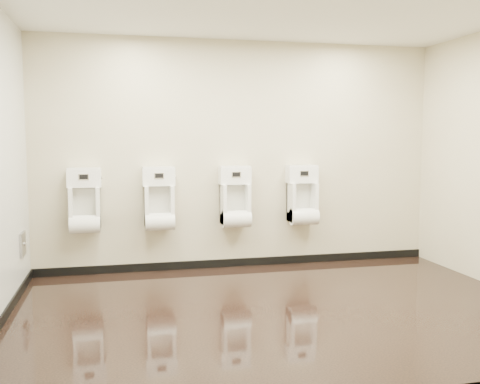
% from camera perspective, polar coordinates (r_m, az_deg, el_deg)
% --- Properties ---
extents(ground, '(5.00, 3.50, 0.00)m').
position_cam_1_polar(ground, '(5.20, 4.44, -12.33)').
color(ground, black).
rests_on(ground, ground).
extents(ceiling, '(5.00, 3.50, 0.00)m').
position_cam_1_polar(ceiling, '(5.08, 4.70, 19.26)').
color(ceiling, silver).
extents(back_wall, '(5.00, 0.02, 2.80)m').
position_cam_1_polar(back_wall, '(6.64, 0.03, 3.93)').
color(back_wall, beige).
rests_on(back_wall, ground).
extents(front_wall, '(5.00, 0.02, 2.80)m').
position_cam_1_polar(front_wall, '(3.32, 13.64, 1.91)').
color(front_wall, beige).
rests_on(front_wall, ground).
extents(skirting_back, '(5.00, 0.02, 0.10)m').
position_cam_1_polar(skirting_back, '(6.80, 0.05, -7.51)').
color(skirting_back, black).
rests_on(skirting_back, ground).
extents(access_panel, '(0.04, 0.25, 0.25)m').
position_cam_1_polar(access_panel, '(6.10, -22.18, -5.17)').
color(access_panel, '#9E9EA3').
rests_on(access_panel, left_wall).
extents(urinal_0, '(0.39, 0.29, 0.73)m').
position_cam_1_polar(urinal_0, '(6.39, -16.22, -1.38)').
color(urinal_0, white).
rests_on(urinal_0, back_wall).
extents(urinal_1, '(0.39, 0.29, 0.73)m').
position_cam_1_polar(urinal_1, '(6.40, -8.61, -1.21)').
color(urinal_1, white).
rests_on(urinal_1, back_wall).
extents(urinal_2, '(0.39, 0.29, 0.73)m').
position_cam_1_polar(urinal_2, '(6.53, -0.50, -1.01)').
color(urinal_2, white).
rests_on(urinal_2, back_wall).
extents(urinal_3, '(0.39, 0.29, 0.73)m').
position_cam_1_polar(urinal_3, '(6.77, 6.70, -0.81)').
color(urinal_3, white).
rests_on(urinal_3, back_wall).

